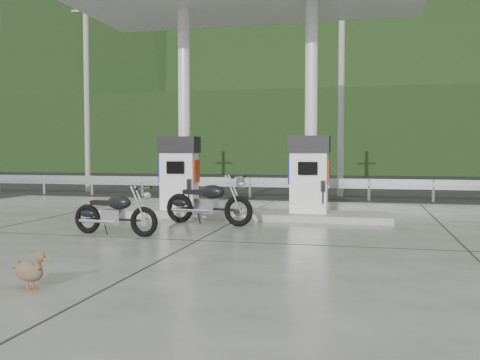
% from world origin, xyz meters
% --- Properties ---
extents(ground, '(160.00, 160.00, 0.00)m').
position_xyz_m(ground, '(0.00, 0.00, 0.00)').
color(ground, black).
rests_on(ground, ground).
extents(forecourt_apron, '(18.00, 14.00, 0.02)m').
position_xyz_m(forecourt_apron, '(0.00, 0.00, 0.01)').
color(forecourt_apron, slate).
rests_on(forecourt_apron, ground).
extents(pump_island, '(7.00, 1.40, 0.15)m').
position_xyz_m(pump_island, '(0.00, 2.50, 0.10)').
color(pump_island, '#98968D').
rests_on(pump_island, forecourt_apron).
extents(gas_pump_left, '(0.95, 0.55, 1.80)m').
position_xyz_m(gas_pump_left, '(-1.60, 2.50, 1.07)').
color(gas_pump_left, white).
rests_on(gas_pump_left, pump_island).
extents(gas_pump_right, '(0.95, 0.55, 1.80)m').
position_xyz_m(gas_pump_right, '(1.60, 2.50, 1.07)').
color(gas_pump_right, white).
rests_on(gas_pump_right, pump_island).
extents(canopy_column_left, '(0.30, 0.30, 5.00)m').
position_xyz_m(canopy_column_left, '(-1.60, 2.90, 2.67)').
color(canopy_column_left, white).
rests_on(canopy_column_left, pump_island).
extents(canopy_column_right, '(0.30, 0.30, 5.00)m').
position_xyz_m(canopy_column_right, '(1.60, 2.90, 2.67)').
color(canopy_column_right, white).
rests_on(canopy_column_right, pump_island).
extents(guardrail, '(26.00, 0.16, 1.42)m').
position_xyz_m(guardrail, '(0.00, 8.00, 0.71)').
color(guardrail, '#A1A4A9').
rests_on(guardrail, ground).
extents(road, '(60.00, 7.00, 0.01)m').
position_xyz_m(road, '(0.00, 11.50, 0.00)').
color(road, black).
rests_on(road, ground).
extents(utility_pole_a, '(0.22, 0.22, 8.00)m').
position_xyz_m(utility_pole_a, '(-8.00, 9.50, 4.00)').
color(utility_pole_a, '#9B9B95').
rests_on(utility_pole_a, ground).
extents(utility_pole_b, '(0.22, 0.22, 8.00)m').
position_xyz_m(utility_pole_b, '(2.00, 9.50, 4.00)').
color(utility_pole_b, '#9B9B95').
rests_on(utility_pole_b, ground).
extents(tree_band, '(80.00, 6.00, 6.00)m').
position_xyz_m(tree_band, '(0.00, 30.00, 3.00)').
color(tree_band, black).
rests_on(tree_band, ground).
extents(forested_hills, '(100.00, 40.00, 140.00)m').
position_xyz_m(forested_hills, '(0.00, 60.00, 0.00)').
color(forested_hills, black).
rests_on(forested_hills, ground).
extents(motorcycle_left, '(1.75, 0.75, 0.80)m').
position_xyz_m(motorcycle_left, '(-1.73, -0.72, 0.42)').
color(motorcycle_left, black).
rests_on(motorcycle_left, forecourt_apron).
extents(motorcycle_right, '(2.05, 1.00, 0.93)m').
position_xyz_m(motorcycle_right, '(-0.43, 1.11, 0.49)').
color(motorcycle_right, black).
rests_on(motorcycle_right, forecourt_apron).
extents(duck, '(0.55, 0.34, 0.39)m').
position_xyz_m(duck, '(-0.86, -4.63, 0.21)').
color(duck, brown).
rests_on(duck, forecourt_apron).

